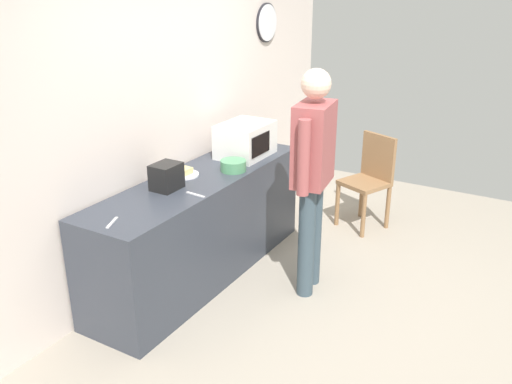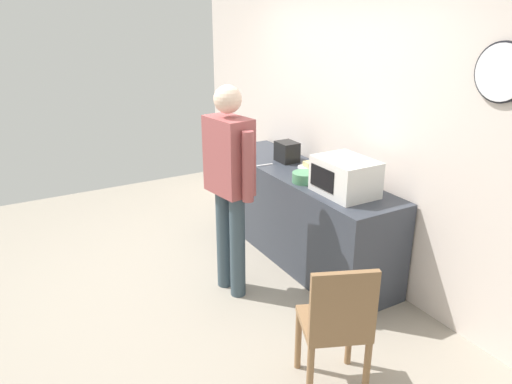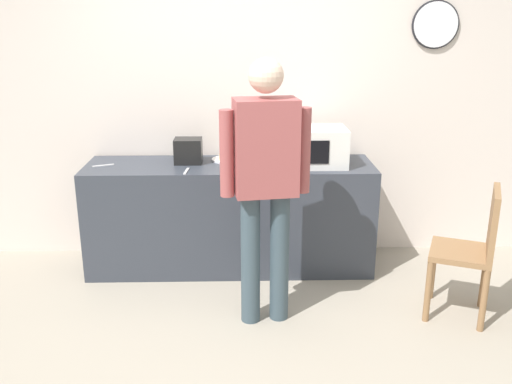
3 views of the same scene
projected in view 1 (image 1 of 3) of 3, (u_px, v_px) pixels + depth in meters
ground_plane at (338, 308)px, 4.23m from camera, size 6.00×6.00×0.00m
back_wall at (166, 118)px, 4.51m from camera, size 5.40×0.13×2.60m
kitchen_counter at (201, 227)px, 4.57m from camera, size 2.31×0.62×0.88m
microwave at (245, 140)px, 4.88m from camera, size 0.50×0.39×0.30m
sandwich_plate at (184, 173)px, 4.44m from camera, size 0.24×0.24×0.07m
salad_bowl at (233, 166)px, 4.54m from camera, size 0.22×0.22×0.09m
toaster at (166, 177)px, 4.13m from camera, size 0.22×0.18×0.20m
fork_utensil at (196, 195)px, 4.05m from camera, size 0.03×0.17×0.01m
spoon_utensil at (112, 223)px, 3.59m from camera, size 0.16×0.08×0.01m
person_standing at (313, 167)px, 4.13m from camera, size 0.58×0.30×1.79m
wooden_chair at (370, 177)px, 5.47m from camera, size 0.52×0.52×0.94m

